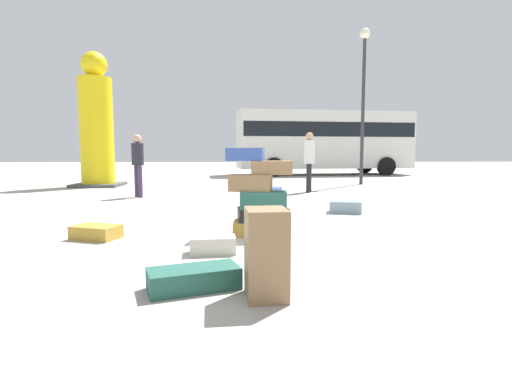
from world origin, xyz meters
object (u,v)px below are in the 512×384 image
at_px(suitcase_cream_foreground_near, 213,245).
at_px(suitcase_navy_left_side, 272,202).
at_px(yellow_dummy_statue, 97,127).
at_px(suitcase_slate_foreground_far, 345,207).
at_px(lamp_post, 364,82).
at_px(suitcase_tower, 260,198).
at_px(person_bearded_onlooker, 138,160).
at_px(suitcase_teal_upright_blue, 194,278).
at_px(suitcase_brown_right_side, 266,254).
at_px(suitcase_tan_behind_tower, 96,232).
at_px(parked_bus, 323,139).
at_px(person_tourist_with_camera, 309,157).

distance_m(suitcase_cream_foreground_near, suitcase_navy_left_side, 2.78).
bearing_deg(yellow_dummy_statue, suitcase_slate_foreground_far, -42.48).
bearing_deg(lamp_post, suitcase_tower, -115.93).
bearing_deg(person_bearded_onlooker, suitcase_teal_upright_blue, -16.98).
relative_size(suitcase_tower, suitcase_teal_upright_blue, 1.60).
relative_size(yellow_dummy_statue, lamp_post, 0.82).
height_order(suitcase_brown_right_side, person_bearded_onlooker, person_bearded_onlooker).
distance_m(suitcase_tower, yellow_dummy_statue, 9.66).
distance_m(suitcase_tan_behind_tower, parked_bus, 16.17).
height_order(person_tourist_with_camera, parked_bus, parked_bus).
height_order(suitcase_navy_left_side, suitcase_brown_right_side, suitcase_brown_right_side).
bearing_deg(suitcase_tower, lamp_post, 64.07).
relative_size(person_bearded_onlooker, person_tourist_with_camera, 0.93).
bearing_deg(suitcase_slate_foreground_far, suitcase_tower, -117.31).
distance_m(suitcase_tower, suitcase_cream_foreground_near, 1.22).
xyz_separation_m(suitcase_navy_left_side, parked_bus, (3.76, 13.01, 1.58)).
xyz_separation_m(suitcase_navy_left_side, suitcase_teal_upright_blue, (-1.00, -3.80, -0.17)).
height_order(suitcase_tower, suitcase_tan_behind_tower, suitcase_tower).
distance_m(suitcase_navy_left_side, person_bearded_onlooker, 4.49).
xyz_separation_m(person_tourist_with_camera, yellow_dummy_statue, (-6.75, 2.34, 0.96)).
height_order(suitcase_tower, yellow_dummy_statue, yellow_dummy_statue).
xyz_separation_m(suitcase_cream_foreground_near, suitcase_slate_foreground_far, (2.34, 2.92, 0.01)).
bearing_deg(suitcase_tan_behind_tower, suitcase_tower, 23.51).
distance_m(suitcase_teal_upright_blue, person_bearded_onlooker, 7.29).
bearing_deg(suitcase_tower, parked_bus, 74.43).
xyz_separation_m(suitcase_tower, person_bearded_onlooker, (-2.84, 4.75, 0.44)).
xyz_separation_m(suitcase_cream_foreground_near, suitcase_navy_left_side, (0.91, 2.62, 0.16)).
distance_m(suitcase_tower, person_bearded_onlooker, 5.56).
bearing_deg(person_bearded_onlooker, lamp_post, 83.64).
distance_m(suitcase_brown_right_side, person_tourist_with_camera, 8.39).
height_order(suitcase_navy_left_side, suitcase_slate_foreground_far, suitcase_navy_left_side).
bearing_deg(suitcase_brown_right_side, lamp_post, 64.75).
height_order(suitcase_tan_behind_tower, parked_bus, parked_bus).
bearing_deg(person_bearded_onlooker, suitcase_brown_right_side, -13.21).
bearing_deg(suitcase_brown_right_side, suitcase_tower, 83.84).
xyz_separation_m(suitcase_tan_behind_tower, suitcase_brown_right_side, (2.11, -2.23, 0.27)).
xyz_separation_m(suitcase_slate_foreground_far, lamp_post, (2.36, 6.50, 3.48)).
relative_size(suitcase_cream_foreground_near, lamp_post, 0.09).
distance_m(yellow_dummy_statue, parked_bus, 11.19).
distance_m(suitcase_navy_left_side, person_tourist_with_camera, 4.45).
bearing_deg(suitcase_brown_right_side, suitcase_cream_foreground_near, 105.92).
height_order(person_bearded_onlooker, person_tourist_with_camera, person_tourist_with_camera).
height_order(suitcase_cream_foreground_near, suitcase_teal_upright_blue, suitcase_cream_foreground_near).
relative_size(suitcase_cream_foreground_near, suitcase_navy_left_side, 1.00).
xyz_separation_m(suitcase_tower, suitcase_teal_upright_blue, (-0.68, -2.16, -0.43)).
relative_size(suitcase_navy_left_side, person_bearded_onlooker, 0.32).
bearing_deg(suitcase_slate_foreground_far, suitcase_cream_foreground_near, -114.06).
xyz_separation_m(suitcase_brown_right_side, parked_bus, (4.17, 17.03, 1.48)).
relative_size(suitcase_tower, suitcase_navy_left_side, 2.36).
bearing_deg(suitcase_cream_foreground_near, person_bearded_onlooker, 106.66).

